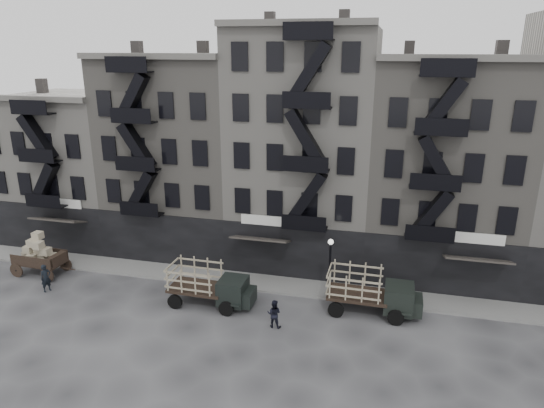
% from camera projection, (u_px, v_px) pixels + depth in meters
% --- Properties ---
extents(ground, '(140.00, 140.00, 0.00)m').
position_uv_depth(ground, '(275.00, 314.00, 30.05)').
color(ground, '#38383A').
rests_on(ground, ground).
extents(sidewalk, '(55.00, 2.50, 0.15)m').
position_uv_depth(sidewalk, '(287.00, 285.00, 33.49)').
color(sidewalk, slate).
rests_on(sidewalk, ground).
extents(building_west, '(10.00, 11.35, 13.20)m').
position_uv_depth(building_west, '(76.00, 166.00, 41.79)').
color(building_west, '#A09C94').
rests_on(building_west, ground).
extents(building_midwest, '(10.00, 11.35, 16.20)m').
position_uv_depth(building_midwest, '(183.00, 154.00, 39.05)').
color(building_midwest, slate).
rests_on(building_midwest, ground).
extents(building_center, '(10.00, 11.35, 18.20)m').
position_uv_depth(building_center, '(305.00, 148.00, 36.46)').
color(building_center, '#A09C94').
rests_on(building_center, ground).
extents(building_mideast, '(10.00, 11.35, 16.20)m').
position_uv_depth(building_mideast, '(443.00, 169.00, 34.51)').
color(building_mideast, slate).
rests_on(building_mideast, ground).
extents(lamp_post, '(0.36, 0.36, 4.28)m').
position_uv_depth(lamp_post, '(330.00, 261.00, 30.90)').
color(lamp_post, black).
rests_on(lamp_post, ground).
extents(wagon, '(3.79, 2.16, 3.14)m').
position_uv_depth(wagon, '(37.00, 251.00, 34.85)').
color(wagon, black).
rests_on(wagon, ground).
extents(stake_truck_west, '(5.53, 2.37, 2.75)m').
position_uv_depth(stake_truck_west, '(209.00, 282.00, 30.73)').
color(stake_truck_west, black).
rests_on(stake_truck_west, ground).
extents(stake_truck_east, '(5.74, 2.46, 2.86)m').
position_uv_depth(stake_truck_east, '(371.00, 289.00, 29.76)').
color(stake_truck_east, black).
rests_on(stake_truck_east, ground).
extents(pedestrian_west, '(0.72, 0.84, 1.93)m').
position_uv_depth(pedestrian_west, '(46.00, 278.00, 32.60)').
color(pedestrian_west, black).
rests_on(pedestrian_west, ground).
extents(pedestrian_mid, '(0.86, 0.67, 1.75)m').
position_uv_depth(pedestrian_mid, '(274.00, 314.00, 28.45)').
color(pedestrian_mid, black).
rests_on(pedestrian_mid, ground).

